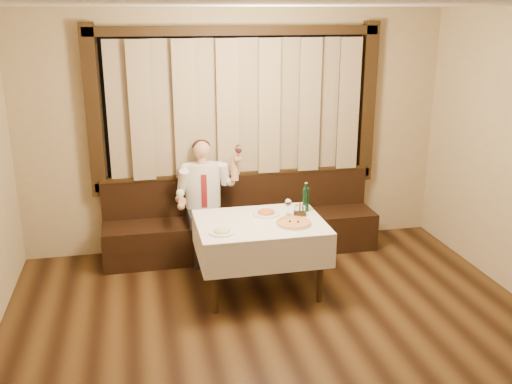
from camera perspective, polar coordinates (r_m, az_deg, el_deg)
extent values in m
cube|color=silver|center=(3.69, 6.57, 18.20)|extent=(5.00, 6.00, 0.01)
cube|color=tan|center=(6.74, -1.99, 6.02)|extent=(5.00, 0.01, 2.80)
cube|color=black|center=(6.67, -1.98, 8.52)|extent=(3.00, 0.02, 1.60)
cube|color=orange|center=(6.63, -7.93, 5.66)|extent=(0.50, 0.01, 0.40)
cube|color=black|center=(6.82, -1.85, 1.39)|extent=(3.30, 0.12, 0.10)
cube|color=black|center=(6.55, -2.00, 15.83)|extent=(3.30, 0.12, 0.10)
cube|color=black|center=(6.54, -15.97, 7.67)|extent=(0.16, 0.12, 1.90)
cube|color=black|center=(7.09, 11.07, 8.75)|extent=(0.16, 0.12, 1.90)
cube|color=#856F55|center=(6.57, -1.82, 8.38)|extent=(2.90, 0.08, 1.55)
cube|color=black|center=(6.78, -1.40, -4.29)|extent=(3.20, 0.60, 0.45)
cube|color=black|center=(6.85, -1.80, -0.06)|extent=(3.20, 0.12, 0.45)
cube|color=black|center=(6.78, -1.82, 1.91)|extent=(3.20, 0.14, 0.04)
cylinder|color=black|center=(5.43, -4.14, -8.65)|extent=(0.06, 0.06, 0.71)
cylinder|color=black|center=(5.65, 6.44, -7.63)|extent=(0.06, 0.06, 0.71)
cylinder|color=black|center=(6.10, -5.14, -5.62)|extent=(0.06, 0.06, 0.71)
cylinder|color=black|center=(6.29, 4.32, -4.84)|extent=(0.06, 0.06, 0.71)
cube|color=black|center=(5.70, 0.43, -3.18)|extent=(1.20, 0.90, 0.04)
cube|color=white|center=(5.69, 0.43, -2.97)|extent=(1.26, 0.96, 0.01)
cube|color=white|center=(5.33, 1.55, -6.51)|extent=(1.26, 0.01, 0.35)
cube|color=white|center=(6.19, -0.55, -2.95)|extent=(1.26, 0.01, 0.35)
cube|color=white|center=(5.66, -5.84, -5.08)|extent=(0.01, 0.96, 0.35)
cube|color=white|center=(5.92, 6.40, -4.08)|extent=(0.01, 0.96, 0.35)
cylinder|color=white|center=(5.62, 3.78, -3.20)|extent=(0.36, 0.36, 0.01)
cylinder|color=#CD591E|center=(5.61, 3.78, -3.10)|extent=(0.33, 0.33, 0.01)
torus|color=#C9864D|center=(5.61, 3.78, -3.06)|extent=(0.34, 0.34, 0.03)
sphere|color=black|center=(5.62, 3.41, -2.95)|extent=(0.02, 0.02, 0.02)
sphere|color=black|center=(5.61, 4.23, -3.00)|extent=(0.02, 0.02, 0.02)
cylinder|color=white|center=(5.88, 1.02, -2.18)|extent=(0.29, 0.29, 0.02)
ellipsoid|color=#BC411E|center=(5.86, 1.02, -1.72)|extent=(0.18, 0.18, 0.08)
cylinder|color=white|center=(5.40, -3.44, -4.03)|extent=(0.25, 0.25, 0.02)
ellipsoid|color=#D3C188|center=(5.39, -3.45, -3.61)|extent=(0.16, 0.16, 0.07)
cylinder|color=#0D3F1F|center=(5.96, 5.00, -0.77)|extent=(0.07, 0.07, 0.25)
cylinder|color=#0D3F1F|center=(5.91, 5.04, 0.58)|extent=(0.03, 0.03, 0.06)
cylinder|color=silver|center=(5.90, 5.05, 0.89)|extent=(0.03, 0.03, 0.01)
cylinder|color=white|center=(5.86, 3.20, -2.34)|extent=(0.06, 0.06, 0.01)
cylinder|color=white|center=(5.84, 3.21, -1.87)|extent=(0.01, 0.01, 0.10)
ellipsoid|color=white|center=(5.81, 3.23, -1.03)|extent=(0.07, 0.07, 0.08)
cube|color=black|center=(5.86, 4.40, -2.17)|extent=(0.14, 0.10, 0.04)
cube|color=black|center=(5.83, 4.42, -1.53)|extent=(0.03, 0.07, 0.10)
cylinder|color=white|center=(5.84, 4.05, -1.72)|extent=(0.03, 0.03, 0.07)
cylinder|color=silver|center=(5.83, 4.06, -1.33)|extent=(0.04, 0.04, 0.01)
cylinder|color=white|center=(5.84, 4.77, -1.74)|extent=(0.03, 0.03, 0.07)
cylinder|color=silver|center=(5.83, 4.78, -1.34)|extent=(0.04, 0.04, 0.01)
cube|color=black|center=(6.50, -5.11, -2.49)|extent=(0.38, 0.43, 0.15)
cube|color=black|center=(6.41, -5.73, -5.72)|extent=(0.10, 0.11, 0.45)
cube|color=black|center=(6.43, -3.87, -5.58)|extent=(0.10, 0.11, 0.45)
ellipsoid|color=white|center=(6.53, -5.35, 0.67)|extent=(0.40, 0.25, 0.51)
cube|color=maroon|center=(6.42, -5.20, 0.10)|extent=(0.06, 0.01, 0.38)
cylinder|color=tan|center=(6.45, -5.42, 3.18)|extent=(0.10, 0.10, 0.08)
sphere|color=tan|center=(6.42, -5.46, 4.25)|extent=(0.20, 0.20, 0.20)
ellipsoid|color=black|center=(6.44, -5.49, 4.55)|extent=(0.21, 0.21, 0.15)
sphere|color=white|center=(6.45, -7.08, 2.34)|extent=(0.12, 0.12, 0.12)
sphere|color=white|center=(6.50, -3.74, 2.54)|extent=(0.12, 0.12, 0.12)
sphere|color=tan|center=(6.17, -7.51, -1.46)|extent=(0.08, 0.08, 0.08)
sphere|color=tan|center=(6.34, -1.83, 3.35)|extent=(0.09, 0.09, 0.09)
cylinder|color=white|center=(6.30, -1.79, 3.62)|extent=(0.01, 0.01, 0.10)
ellipsoid|color=white|center=(6.28, -1.80, 4.34)|extent=(0.08, 0.08, 0.10)
ellipsoid|color=#4C070F|center=(6.29, -1.80, 4.17)|extent=(0.06, 0.06, 0.06)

